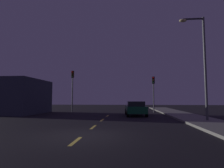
{
  "coord_description": "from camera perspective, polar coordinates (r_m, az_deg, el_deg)",
  "views": [
    {
      "loc": [
        2.11,
        -8.65,
        1.67
      ],
      "look_at": [
        0.17,
        13.49,
        3.47
      ],
      "focal_mm": 30.01,
      "sensor_mm": 36.0,
      "label": 1
    }
  ],
  "objects": [
    {
      "name": "car_stopped_ahead",
      "position": [
        19.2,
        7.17,
        -7.35
      ],
      "size": [
        2.2,
        4.17,
        1.45
      ],
      "color": "#0F4C2D",
      "rests_on": "ground_plane"
    },
    {
      "name": "street_lamp_right",
      "position": [
        15.56,
        25.51,
        6.97
      ],
      "size": [
        1.87,
        0.36,
        7.86
      ],
      "color": "#4C4C51",
      "rests_on": "ground_plane"
    },
    {
      "name": "lane_stripe_second",
      "position": [
        11.57,
        -5.7,
        -12.9
      ],
      "size": [
        0.16,
        1.6,
        0.01
      ],
      "primitive_type": "cube",
      "color": "#EACC4C",
      "rests_on": "ground_plane"
    },
    {
      "name": "traffic_signal_left",
      "position": [
        25.19,
        -11.93,
        0.22
      ],
      "size": [
        0.32,
        0.38,
        5.41
      ],
      "color": "#4C4C51",
      "rests_on": "ground_plane"
    },
    {
      "name": "sidewalk_curb_right",
      "position": [
        16.63,
        24.27,
        -9.74
      ],
      "size": [
        3.0,
        40.0,
        0.15
      ],
      "primitive_type": "cube",
      "color": "gray",
      "rests_on": "ground_plane"
    },
    {
      "name": "ground_plane",
      "position": [
        15.88,
        -2.7,
        -10.67
      ],
      "size": [
        80.0,
        80.0,
        0.0
      ],
      "primitive_type": "plane",
      "color": "black"
    },
    {
      "name": "storefront_left",
      "position": [
        24.05,
        -25.72,
        -3.46
      ],
      "size": [
        4.32,
        6.89,
        3.94
      ],
      "primitive_type": "cube",
      "color": "#333847",
      "rests_on": "ground_plane"
    },
    {
      "name": "lane_stripe_third",
      "position": [
        15.29,
        -3.01,
        -10.89
      ],
      "size": [
        0.16,
        1.6,
        0.01
      ],
      "primitive_type": "cube",
      "color": "#EACC4C",
      "rests_on": "ground_plane"
    },
    {
      "name": "traffic_signal_right",
      "position": [
        24.26,
        12.52,
        -0.93
      ],
      "size": [
        0.32,
        0.38,
        4.53
      ],
      "color": "#4C4C51",
      "rests_on": "ground_plane"
    },
    {
      "name": "lane_stripe_fourth",
      "position": [
        19.04,
        -1.39,
        -9.66
      ],
      "size": [
        0.16,
        1.6,
        0.01
      ],
      "primitive_type": "cube",
      "color": "#EACC4C",
      "rests_on": "ground_plane"
    },
    {
      "name": "lane_stripe_nearest",
      "position": [
        7.92,
        -11.03,
        -16.71
      ],
      "size": [
        0.16,
        1.6,
        0.01
      ],
      "primitive_type": "cube",
      "color": "#EACC4C",
      "rests_on": "ground_plane"
    }
  ]
}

